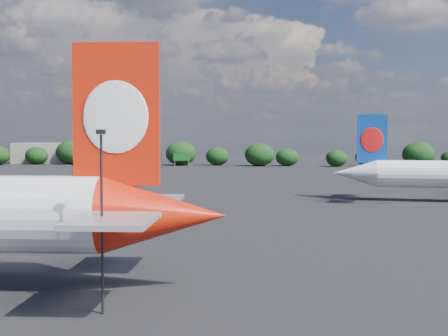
# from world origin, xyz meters

# --- Properties ---
(ground) EXTENTS (500.00, 500.00, 0.00)m
(ground) POSITION_xyz_m (0.00, 60.00, 0.00)
(ground) COLOR black
(ground) RESTS_ON ground
(apron_lamp_post) EXTENTS (0.55, 0.30, 11.27)m
(apron_lamp_post) POSITION_xyz_m (10.69, -6.77, 6.28)
(apron_lamp_post) COLOR black
(apron_lamp_post) RESTS_ON ground
(terminal_building) EXTENTS (42.00, 16.00, 8.00)m
(terminal_building) POSITION_xyz_m (-65.00, 192.00, 4.00)
(terminal_building) COLOR gray
(terminal_building) RESTS_ON ground
(highway_sign) EXTENTS (6.00, 0.30, 4.50)m
(highway_sign) POSITION_xyz_m (-18.00, 176.00, 3.13)
(highway_sign) COLOR #125D1F
(highway_sign) RESTS_ON ground
(billboard_yellow) EXTENTS (5.00, 0.30, 5.50)m
(billboard_yellow) POSITION_xyz_m (12.00, 182.00, 3.87)
(billboard_yellow) COLOR yellow
(billboard_yellow) RESTS_ON ground
(horizon_treeline) EXTENTS (199.29, 15.94, 9.22)m
(horizon_treeline) POSITION_xyz_m (5.47, 180.31, 3.90)
(horizon_treeline) COLOR black
(horizon_treeline) RESTS_ON ground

